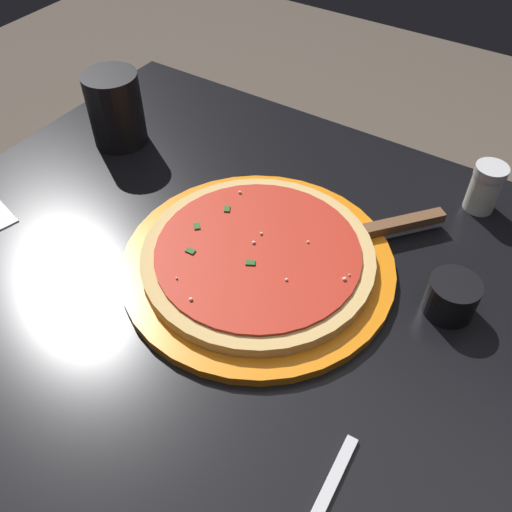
{
  "coord_description": "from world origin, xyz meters",
  "views": [
    {
      "loc": [
        0.26,
        -0.39,
        1.29
      ],
      "look_at": [
        -0.0,
        0.03,
        0.77
      ],
      "focal_mm": 38.43,
      "sensor_mm": 36.0,
      "label": 1
    }
  ],
  "objects_px": {
    "pizza": "(256,254)",
    "parmesan_shaker": "(485,187)",
    "serving_plate": "(256,263)",
    "cup_tall_drink": "(116,109)",
    "pizza_server": "(374,231)",
    "cup_small_sauce": "(451,297)"
  },
  "relations": [
    {
      "from": "cup_small_sauce",
      "to": "parmesan_shaker",
      "type": "height_order",
      "value": "parmesan_shaker"
    },
    {
      "from": "serving_plate",
      "to": "parmesan_shaker",
      "type": "height_order",
      "value": "parmesan_shaker"
    },
    {
      "from": "cup_tall_drink",
      "to": "cup_small_sauce",
      "type": "distance_m",
      "value": 0.59
    },
    {
      "from": "serving_plate",
      "to": "pizza_server",
      "type": "relative_size",
      "value": 1.82
    },
    {
      "from": "serving_plate",
      "to": "parmesan_shaker",
      "type": "bearing_deg",
      "value": 52.78
    },
    {
      "from": "serving_plate",
      "to": "pizza",
      "type": "bearing_deg",
      "value": -163.01
    },
    {
      "from": "pizza_server",
      "to": "cup_small_sauce",
      "type": "distance_m",
      "value": 0.14
    },
    {
      "from": "cup_small_sauce",
      "to": "parmesan_shaker",
      "type": "relative_size",
      "value": 0.84
    },
    {
      "from": "pizza_server",
      "to": "parmesan_shaker",
      "type": "relative_size",
      "value": 2.65
    },
    {
      "from": "pizza",
      "to": "cup_small_sauce",
      "type": "xyz_separation_m",
      "value": [
        0.24,
        0.07,
        0.0
      ]
    },
    {
      "from": "serving_plate",
      "to": "parmesan_shaker",
      "type": "xyz_separation_m",
      "value": [
        0.21,
        0.28,
        0.03
      ]
    },
    {
      "from": "pizza_server",
      "to": "parmesan_shaker",
      "type": "bearing_deg",
      "value": 55.55
    },
    {
      "from": "cup_tall_drink",
      "to": "parmesan_shaker",
      "type": "relative_size",
      "value": 1.63
    },
    {
      "from": "serving_plate",
      "to": "cup_tall_drink",
      "type": "relative_size",
      "value": 2.98
    },
    {
      "from": "pizza_server",
      "to": "cup_tall_drink",
      "type": "distance_m",
      "value": 0.46
    },
    {
      "from": "pizza",
      "to": "parmesan_shaker",
      "type": "distance_m",
      "value": 0.35
    },
    {
      "from": "parmesan_shaker",
      "to": "serving_plate",
      "type": "bearing_deg",
      "value": -127.22
    },
    {
      "from": "serving_plate",
      "to": "pizza",
      "type": "height_order",
      "value": "pizza"
    },
    {
      "from": "serving_plate",
      "to": "pizza_server",
      "type": "distance_m",
      "value": 0.17
    },
    {
      "from": "cup_tall_drink",
      "to": "cup_small_sauce",
      "type": "xyz_separation_m",
      "value": [
        0.59,
        -0.05,
        -0.04
      ]
    },
    {
      "from": "pizza",
      "to": "serving_plate",
      "type": "bearing_deg",
      "value": 16.99
    },
    {
      "from": "serving_plate",
      "to": "cup_tall_drink",
      "type": "height_order",
      "value": "cup_tall_drink"
    }
  ]
}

